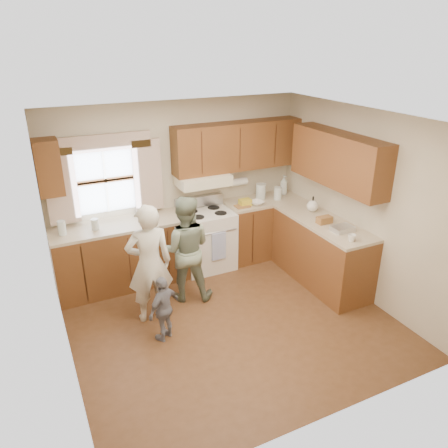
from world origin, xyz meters
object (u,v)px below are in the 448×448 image
stove (206,239)px  woman_right (185,249)px  woman_left (149,264)px  child (164,308)px

stove → woman_right: woman_right is taller
woman_left → woman_right: 0.63m
stove → woman_right: bearing=-131.3°
woman_left → child: 0.58m
stove → woman_left: size_ratio=0.70×
woman_left → woman_right: woman_left is taller
stove → child: bearing=-129.3°
woman_left → woman_right: (0.57, 0.27, -0.04)m
stove → woman_left: woman_left is taller
woman_left → stove: bearing=-135.0°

